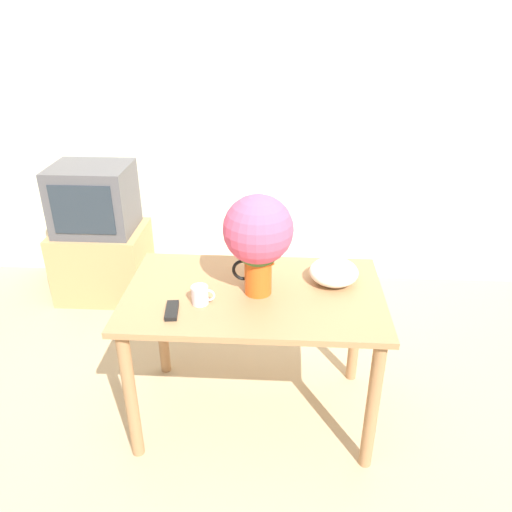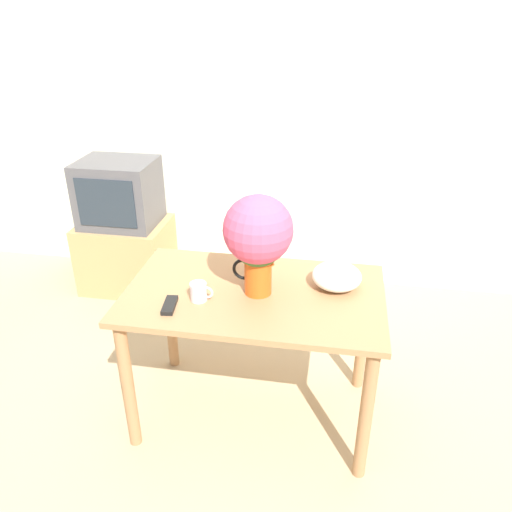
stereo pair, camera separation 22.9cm
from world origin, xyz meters
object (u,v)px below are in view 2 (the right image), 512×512
(flower_vase, at_px, (258,236))
(coffee_mug, at_px, (199,292))
(white_bowl, at_px, (337,276))
(tv_set, at_px, (119,193))

(flower_vase, bearing_deg, coffee_mug, -156.08)
(coffee_mug, height_order, white_bowl, white_bowl)
(coffee_mug, bearing_deg, tv_set, 126.66)
(coffee_mug, bearing_deg, flower_vase, 23.92)
(flower_vase, height_order, tv_set, flower_vase)
(flower_vase, xyz_separation_m, white_bowl, (0.36, 0.11, -0.24))
(flower_vase, height_order, white_bowl, flower_vase)
(white_bowl, distance_m, tv_set, 1.91)
(coffee_mug, relative_size, tv_set, 0.20)
(white_bowl, bearing_deg, coffee_mug, -159.80)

